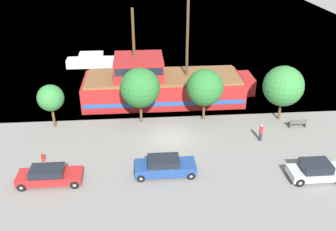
% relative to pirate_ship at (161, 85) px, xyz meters
% --- Properties ---
extents(ground_plane, '(160.00, 160.00, 0.00)m').
position_rel_pirate_ship_xyz_m(ground_plane, '(0.36, -8.13, -1.81)').
color(ground_plane, gray).
extents(water_surface, '(80.00, 80.00, 0.00)m').
position_rel_pirate_ship_xyz_m(water_surface, '(0.36, 35.87, -1.81)').
color(water_surface, '#33566B').
rests_on(water_surface, ground).
extents(pirate_ship, '(18.20, 6.05, 11.24)m').
position_rel_pirate_ship_xyz_m(pirate_ship, '(0.00, 0.00, 0.00)').
color(pirate_ship, '#A31E1E').
rests_on(pirate_ship, water_surface).
extents(moored_boat_dockside, '(7.80, 2.01, 1.91)m').
position_rel_pirate_ship_xyz_m(moored_boat_dockside, '(-8.12, 11.72, -1.08)').
color(moored_boat_dockside, silver).
rests_on(moored_boat_dockside, water_surface).
extents(parked_car_curb_front, '(4.09, 1.92, 1.45)m').
position_rel_pirate_ship_xyz_m(parked_car_curb_front, '(10.75, -15.14, -1.09)').
color(parked_car_curb_front, '#B7BCC6').
rests_on(parked_car_curb_front, ground_plane).
extents(parked_car_curb_mid, '(4.70, 1.82, 1.32)m').
position_rel_pirate_ship_xyz_m(parked_car_curb_mid, '(-9.15, -14.11, -1.14)').
color(parked_car_curb_mid, '#B21E1E').
rests_on(parked_car_curb_mid, ground_plane).
extents(parked_car_curb_rear, '(4.64, 1.89, 1.44)m').
position_rel_pirate_ship_xyz_m(parked_car_curb_rear, '(-0.54, -13.66, -1.09)').
color(parked_car_curb_rear, navy).
rests_on(parked_car_curb_rear, ground_plane).
extents(fire_hydrant, '(0.42, 0.25, 0.76)m').
position_rel_pirate_ship_xyz_m(fire_hydrant, '(-10.29, -11.16, -1.40)').
color(fire_hydrant, red).
rests_on(fire_hydrant, ground_plane).
extents(bench_promenade_east, '(1.64, 0.45, 0.85)m').
position_rel_pirate_ship_xyz_m(bench_promenade_east, '(12.55, -7.20, -1.38)').
color(bench_promenade_east, '#4C4742').
rests_on(bench_promenade_east, ground_plane).
extents(pedestrian_walking_near, '(0.32, 0.32, 1.58)m').
position_rel_pirate_ship_xyz_m(pedestrian_walking_near, '(8.31, -9.31, -1.02)').
color(pedestrian_walking_near, '#232838').
rests_on(pedestrian_walking_near, ground_plane).
extents(tree_row_east, '(2.46, 2.46, 4.22)m').
position_rel_pirate_ship_xyz_m(tree_row_east, '(-10.47, -5.19, 1.16)').
color(tree_row_east, brown).
rests_on(tree_row_east, ground_plane).
extents(tree_row_mideast, '(3.77, 3.77, 5.48)m').
position_rel_pirate_ship_xyz_m(tree_row_mideast, '(-2.22, -4.87, 1.77)').
color(tree_row_mideast, brown).
rests_on(tree_row_mideast, ground_plane).
extents(tree_row_midwest, '(3.54, 3.54, 5.18)m').
position_rel_pirate_ship_xyz_m(tree_row_midwest, '(3.93, -4.83, 1.59)').
color(tree_row_midwest, brown).
rests_on(tree_row_midwest, ground_plane).
extents(tree_row_west, '(3.87, 3.87, 5.46)m').
position_rel_pirate_ship_xyz_m(tree_row_west, '(11.36, -5.42, 1.71)').
color(tree_row_west, brown).
rests_on(tree_row_west, ground_plane).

